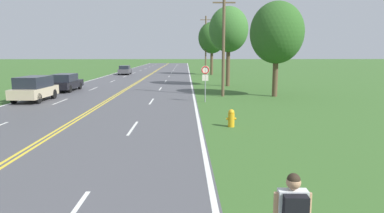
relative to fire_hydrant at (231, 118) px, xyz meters
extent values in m
cube|color=white|center=(-4.69, -0.24, -0.42)|extent=(0.12, 3.00, 0.00)
cube|color=white|center=(-4.69, 8.76, -0.42)|extent=(0.12, 3.00, 0.00)
cube|color=white|center=(-4.69, 17.76, -0.42)|extent=(0.12, 3.00, 0.00)
cube|color=white|center=(-4.69, 26.76, -0.42)|extent=(0.12, 3.00, 0.00)
cube|color=white|center=(-4.69, 35.76, -0.42)|extent=(0.12, 3.00, 0.00)
cube|color=white|center=(-4.69, 44.76, -0.42)|extent=(0.12, 3.00, 0.00)
cube|color=white|center=(-4.69, 53.76, -0.42)|extent=(0.12, 3.00, 0.00)
cube|color=white|center=(-4.69, 62.76, -0.42)|extent=(0.12, 3.00, 0.00)
cube|color=white|center=(-4.69, 71.76, -0.42)|extent=(0.12, 3.00, 0.00)
cube|color=white|center=(-4.69, 80.76, -0.42)|extent=(0.12, 3.00, 0.00)
cube|color=white|center=(-4.69, 89.76, -0.42)|extent=(0.12, 3.00, 0.00)
cube|color=white|center=(-11.33, 8.76, -0.42)|extent=(0.12, 3.00, 0.00)
cube|color=white|center=(-11.33, 17.76, -0.42)|extent=(0.12, 3.00, 0.00)
cube|color=white|center=(-11.33, 26.76, -0.42)|extent=(0.12, 3.00, 0.00)
cube|color=white|center=(-11.33, 35.76, -0.42)|extent=(0.12, 3.00, 0.00)
cube|color=white|center=(-11.33, 44.76, -0.42)|extent=(0.12, 3.00, 0.00)
cube|color=white|center=(-11.33, 53.76, -0.42)|extent=(0.12, 3.00, 0.00)
cube|color=white|center=(-11.33, 62.76, -0.42)|extent=(0.12, 3.00, 0.00)
cube|color=white|center=(-11.33, 71.76, -0.42)|extent=(0.12, 3.00, 0.00)
cube|color=white|center=(-11.33, 80.76, -0.42)|extent=(0.12, 3.00, 0.00)
cube|color=white|center=(-11.33, 89.76, -0.42)|extent=(0.12, 3.00, 0.00)
cube|color=silver|center=(-0.55, -11.16, 0.71)|extent=(0.46, 0.21, 0.62)
sphere|color=tan|center=(-0.55, -11.16, 1.14)|extent=(0.22, 0.22, 0.22)
sphere|color=#2D2319|center=(-0.55, -11.16, 1.18)|extent=(0.21, 0.21, 0.21)
cylinder|color=tan|center=(-0.80, -11.15, 0.64)|extent=(0.09, 0.09, 0.66)
cylinder|color=tan|center=(-0.31, -11.17, 0.64)|extent=(0.09, 0.09, 0.66)
cube|color=black|center=(-0.56, -11.34, 0.74)|extent=(0.37, 0.19, 0.52)
cylinder|color=gold|center=(0.00, 0.00, -0.11)|extent=(0.31, 0.31, 0.64)
sphere|color=gold|center=(0.00, 0.00, 0.27)|extent=(0.30, 0.30, 0.30)
cylinder|color=gold|center=(0.20, 0.00, -0.04)|extent=(0.08, 0.11, 0.11)
cylinder|color=gold|center=(-0.20, 0.00, -0.04)|extent=(0.08, 0.11, 0.11)
cylinder|color=gray|center=(-0.78, 8.37, 0.85)|extent=(0.07, 0.07, 2.57)
cylinder|color=silver|center=(-0.78, 8.35, 1.88)|extent=(0.60, 0.02, 0.60)
torus|color=red|center=(-0.78, 8.34, 1.88)|extent=(0.55, 0.07, 0.55)
cube|color=silver|center=(-0.78, 8.35, 1.33)|extent=(0.44, 0.02, 0.44)
cylinder|color=brown|center=(0.86, 11.70, 3.59)|extent=(0.24, 0.24, 8.04)
cube|color=brown|center=(0.86, 11.70, 7.00)|extent=(1.80, 0.12, 0.10)
cylinder|color=brown|center=(1.05, 39.23, 4.21)|extent=(0.24, 0.24, 9.28)
cube|color=brown|center=(1.05, 39.23, 8.25)|extent=(1.80, 0.12, 0.10)
cylinder|color=brown|center=(2.07, 39.90, 1.61)|extent=(0.44, 0.44, 4.08)
ellipsoid|color=#2D5B23|center=(2.07, 39.90, 5.51)|extent=(4.37, 4.37, 5.02)
cylinder|color=brown|center=(2.33, 20.43, 1.67)|extent=(0.41, 0.41, 4.21)
ellipsoid|color=#386B2D|center=(2.33, 20.43, 5.53)|extent=(4.12, 4.12, 4.74)
cylinder|color=brown|center=(5.10, 11.62, 1.22)|extent=(0.43, 0.43, 3.31)
ellipsoid|color=#2D5B23|center=(5.10, 11.62, 4.69)|extent=(4.28, 4.28, 4.92)
cylinder|color=black|center=(-14.16, 10.50, -0.06)|extent=(0.22, 0.74, 0.74)
cylinder|color=black|center=(-12.42, 10.45, -0.06)|extent=(0.22, 0.74, 0.74)
cylinder|color=black|center=(-14.23, 7.86, -0.06)|extent=(0.22, 0.74, 0.74)
cylinder|color=black|center=(-12.50, 7.81, -0.06)|extent=(0.22, 0.74, 0.74)
cube|color=#C1B28E|center=(-13.33, 9.15, 0.24)|extent=(2.05, 4.30, 0.68)
cube|color=#1E232D|center=(-13.33, 9.15, 0.98)|extent=(1.79, 3.02, 0.80)
cylinder|color=black|center=(-14.23, 17.45, -0.09)|extent=(0.20, 0.69, 0.69)
cylinder|color=black|center=(-12.53, 17.44, -0.09)|extent=(0.20, 0.69, 0.69)
cylinder|color=black|center=(-14.24, 14.48, -0.09)|extent=(0.20, 0.69, 0.69)
cylinder|color=black|center=(-12.54, 14.48, -0.09)|extent=(0.20, 0.69, 0.69)
cube|color=black|center=(-13.39, 15.96, 0.19)|extent=(1.92, 4.79, 0.63)
cube|color=#1E232D|center=(-13.39, 15.77, 0.83)|extent=(1.68, 2.63, 0.67)
cylinder|color=black|center=(-13.05, 42.15, -0.13)|extent=(0.23, 0.62, 0.61)
cylinder|color=black|center=(-11.50, 42.22, -0.13)|extent=(0.23, 0.62, 0.61)
cylinder|color=black|center=(-12.91, 39.30, -0.13)|extent=(0.23, 0.62, 0.61)
cylinder|color=black|center=(-11.36, 39.37, -0.13)|extent=(0.23, 0.62, 0.61)
cube|color=#47474C|center=(-12.21, 40.76, 0.16)|extent=(1.97, 4.68, 0.65)
cube|color=#1E232D|center=(-12.20, 40.58, 0.76)|extent=(1.66, 2.60, 0.54)
camera|label=1|loc=(-2.19, -16.08, 3.09)|focal=32.00mm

